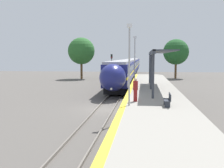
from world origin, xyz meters
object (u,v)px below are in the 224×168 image
object	(u,v)px
railway_signal	(112,66)
train	(131,66)
lamppost_mid	(135,58)
person_waiting	(135,89)
lamppost_near	(129,59)
platform_bench	(168,99)

from	to	relation	value
railway_signal	train	bearing A→B (deg)	84.71
railway_signal	lamppost_mid	size ratio (longest dim) A/B	0.86
person_waiting	railway_signal	size ratio (longest dim) A/B	0.37
person_waiting	lamppost_near	size ratio (longest dim) A/B	0.32
train	person_waiting	xyz separation A→B (m)	(2.58, -47.32, -0.23)
platform_bench	lamppost_near	xyz separation A→B (m)	(-2.67, 0.03, 2.73)
train	lamppost_near	xyz separation A→B (m)	(2.19, -49.10, 2.02)
person_waiting	lamppost_mid	world-z (taller)	lamppost_mid
train	platform_bench	xyz separation A→B (m)	(4.87, -49.14, -0.71)
train	lamppost_mid	distance (m)	37.82
platform_bench	person_waiting	bearing A→B (deg)	141.53
person_waiting	lamppost_near	distance (m)	2.90
platform_bench	lamppost_near	bearing A→B (deg)	179.28
lamppost_near	lamppost_mid	xyz separation A→B (m)	(0.00, 11.40, 0.00)
platform_bench	railway_signal	size ratio (longest dim) A/B	0.30
person_waiting	railway_signal	world-z (taller)	railway_signal
platform_bench	lamppost_mid	world-z (taller)	lamppost_mid
person_waiting	lamppost_mid	xyz separation A→B (m)	(-0.38, 9.61, 2.25)
train	railway_signal	bearing A→B (deg)	-95.29
person_waiting	lamppost_near	xyz separation A→B (m)	(-0.38, -1.79, 2.25)
train	platform_bench	bearing A→B (deg)	-84.35
platform_bench	railway_signal	xyz separation A→B (m)	(-6.96, 26.59, 1.43)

